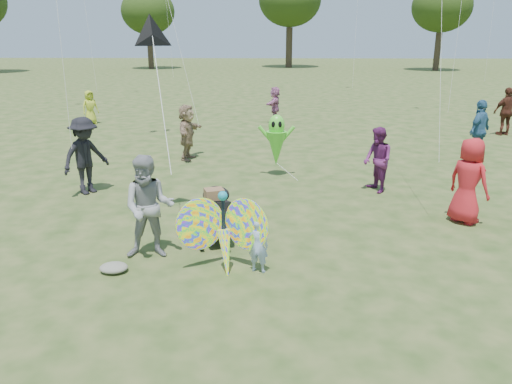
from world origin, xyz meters
TOP-DOWN VIEW (x-y plane):
  - ground at (0.00, 0.00)m, footprint 160.00×160.00m
  - child_girl at (-0.13, 0.56)m, footprint 0.39×0.31m
  - adult_man at (-2.05, 1.10)m, footprint 0.96×0.78m
  - grey_bag at (-2.55, 0.46)m, footprint 0.47×0.39m
  - crowd_a at (4.16, 3.03)m, footprint 0.99×1.05m
  - crowd_b at (-4.50, 4.76)m, footprint 1.30×1.42m
  - crowd_c at (6.50, 8.50)m, footprint 1.13×1.11m
  - crowd_d at (-2.59, 8.37)m, footprint 0.75×1.68m
  - crowd_e at (2.71, 5.13)m, footprint 0.83×0.94m
  - crowd_g at (-7.96, 14.78)m, footprint 0.84×0.84m
  - crowd_h at (9.23, 12.78)m, footprint 1.16×0.66m
  - crowd_j at (0.19, 15.77)m, footprint 0.82×1.52m
  - jogging_stroller at (-0.98, 1.79)m, footprint 0.73×1.13m
  - butterfly_kite at (-0.70, 0.58)m, footprint 1.74×0.75m
  - delta_kite_rig at (-2.25, 2.97)m, footprint 1.06×2.11m
  - alien_kite at (0.20, 6.44)m, footprint 1.12×0.69m
  - tree_line at (3.67, 44.99)m, footprint 91.78×33.60m

SIDE VIEW (x-z plane):
  - ground at x=0.00m, z-range 0.00..0.00m
  - grey_bag at x=-2.55m, z-range 0.00..0.15m
  - child_girl at x=-0.13m, z-range 0.00..0.94m
  - jogging_stroller at x=-0.98m, z-range 0.07..1.16m
  - butterfly_kite at x=-0.70m, z-range -0.13..1.46m
  - crowd_g at x=-7.96m, z-range 0.00..1.48m
  - crowd_j at x=0.19m, z-range 0.00..1.56m
  - crowd_e at x=2.71m, z-range 0.00..1.64m
  - crowd_d at x=-2.59m, z-range 0.00..1.74m
  - crowd_a at x=4.16m, z-range 0.00..1.81m
  - adult_man at x=-2.05m, z-range 0.00..1.85m
  - crowd_h at x=9.23m, z-range 0.00..1.86m
  - crowd_b at x=-4.50m, z-range 0.00..1.91m
  - crowd_c at x=6.50m, z-range 0.00..1.91m
  - alien_kite at x=0.20m, z-range 0.10..1.84m
  - delta_kite_rig at x=-2.25m, z-range 2.41..5.12m
  - tree_line at x=3.67m, z-range 1.47..12.25m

